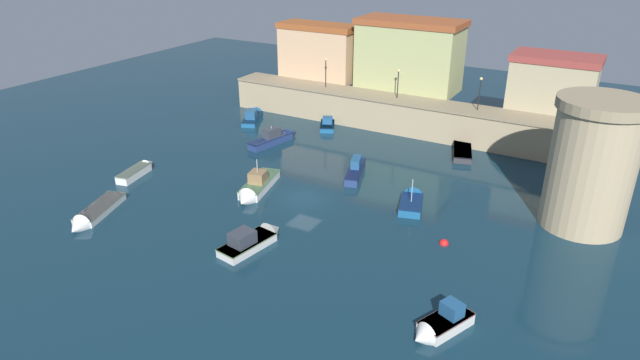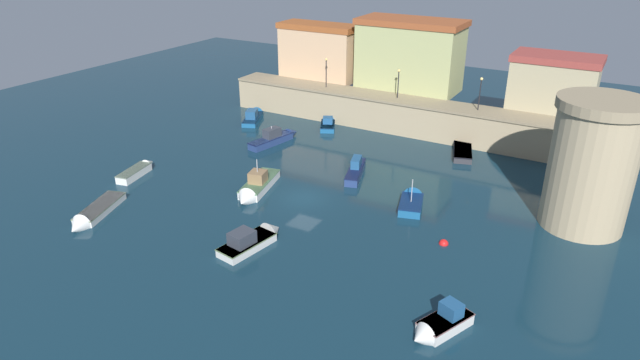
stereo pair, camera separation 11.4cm
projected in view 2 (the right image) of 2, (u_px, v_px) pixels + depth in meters
ground_plane at (304, 198)px, 49.81m from camera, size 116.69×116.69×0.00m
quay_wall at (397, 114)px, 65.85m from camera, size 43.88×4.17×3.93m
old_town_backdrop at (415, 60)px, 67.16m from camera, size 38.98×6.23×8.56m
fortress_tower at (592, 164)px, 43.18m from camera, size 6.97×6.97×10.63m
quay_lamp_0 at (326, 68)px, 68.44m from camera, size 0.32×0.32×3.64m
quay_lamp_1 at (398, 79)px, 64.14m from camera, size 0.32×0.32×3.38m
quay_lamp_2 at (480, 89)px, 59.78m from camera, size 0.32×0.32×3.62m
moored_boat_0 at (276, 137)px, 62.46m from camera, size 2.68×7.34×2.36m
moored_boat_1 at (254, 239)px, 42.35m from camera, size 2.77×6.09×2.22m
moored_boat_2 at (138, 170)px, 54.49m from camera, size 2.26×5.37×1.21m
moored_boat_3 at (462, 147)px, 60.38m from camera, size 3.80×7.29×1.73m
moored_boat_4 at (439, 325)px, 33.14m from camera, size 3.20×4.67×2.08m
moored_boat_5 at (92, 215)px, 46.20m from camera, size 3.85×7.10×1.68m
moored_boat_6 at (328, 123)px, 67.52m from camera, size 3.49×4.78×1.84m
moored_boat_7 at (412, 201)px, 48.46m from camera, size 3.03×4.92×3.35m
moored_boat_8 at (254, 116)px, 70.06m from camera, size 4.10×6.53×2.11m
moored_boat_9 at (255, 187)px, 50.63m from camera, size 3.46×7.42×3.55m
moored_boat_10 at (357, 168)px, 54.68m from camera, size 3.18×6.88×1.88m
mooring_buoy_0 at (444, 244)px, 42.64m from camera, size 0.74×0.74×0.74m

